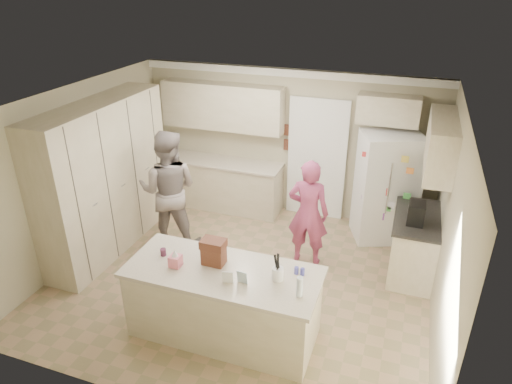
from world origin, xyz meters
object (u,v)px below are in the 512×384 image
(tissue_box, at_px, (175,261))
(teen_girl, at_px, (308,213))
(refrigerator, at_px, (386,187))
(coffee_maker, at_px, (416,213))
(dollhouse_body, at_px, (214,255))
(teen_boy, at_px, (169,190))
(island_base, at_px, (224,304))
(utensil_crock, at_px, (278,274))

(tissue_box, height_order, teen_girl, teen_girl)
(tissue_box, relative_size, teen_girl, 0.08)
(teen_girl, bearing_deg, refrigerator, -133.16)
(coffee_maker, relative_size, dollhouse_body, 1.15)
(refrigerator, height_order, teen_girl, refrigerator)
(coffee_maker, distance_m, tissue_box, 3.28)
(refrigerator, distance_m, dollhouse_body, 3.37)
(tissue_box, height_order, teen_boy, teen_boy)
(refrigerator, distance_m, tissue_box, 3.75)
(coffee_maker, height_order, dollhouse_body, coffee_maker)
(tissue_box, xyz_separation_m, teen_boy, (-1.05, 1.71, -0.03))
(dollhouse_body, xyz_separation_m, teen_boy, (-1.45, 1.51, -0.07))
(teen_boy, bearing_deg, island_base, 120.64)
(utensil_crock, xyz_separation_m, teen_boy, (-2.25, 1.56, -0.03))
(island_base, bearing_deg, coffee_maker, 42.83)
(teen_boy, distance_m, teen_girl, 2.19)
(refrigerator, relative_size, utensil_crock, 12.00)
(teen_girl, bearing_deg, utensil_crock, 90.89)
(refrigerator, height_order, coffee_maker, refrigerator)
(island_base, relative_size, tissue_box, 15.71)
(refrigerator, xyz_separation_m, tissue_box, (-2.13, -3.08, 0.10))
(refrigerator, xyz_separation_m, dollhouse_body, (-1.73, -2.88, 0.14))
(coffee_maker, relative_size, teen_girl, 0.18)
(coffee_maker, distance_m, dollhouse_body, 2.84)
(refrigerator, bearing_deg, coffee_maker, -87.94)
(utensil_crock, distance_m, dollhouse_body, 0.80)
(utensil_crock, bearing_deg, island_base, -175.60)
(refrigerator, relative_size, island_base, 0.82)
(coffee_maker, distance_m, teen_girl, 1.50)
(coffee_maker, relative_size, teen_boy, 0.16)
(refrigerator, height_order, island_base, refrigerator)
(island_base, height_order, teen_girl, teen_girl)
(tissue_box, distance_m, teen_girl, 2.25)
(teen_girl, bearing_deg, dollhouse_body, 65.95)
(coffee_maker, xyz_separation_m, dollhouse_body, (-2.20, -1.80, -0.03))
(tissue_box, distance_m, dollhouse_body, 0.45)
(utensil_crock, bearing_deg, dollhouse_body, 176.42)
(utensil_crock, xyz_separation_m, dollhouse_body, (-0.80, 0.05, 0.04))
(refrigerator, distance_m, utensil_crock, 3.08)
(teen_boy, bearing_deg, refrigerator, -170.80)
(utensil_crock, height_order, dollhouse_body, dollhouse_body)
(utensil_crock, distance_m, teen_boy, 2.74)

